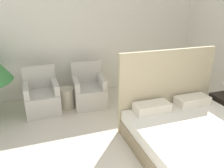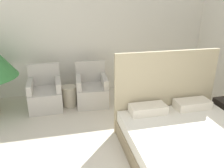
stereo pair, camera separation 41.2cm
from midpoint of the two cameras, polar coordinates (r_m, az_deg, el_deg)
The scene contains 5 objects.
wall_back at distance 5.20m, azimuth -4.00°, elevation 13.39°, with size 10.00×0.06×2.90m.
bed at distance 3.42m, azimuth 23.47°, elevation -14.08°, with size 1.79×2.00×1.39m.
armchair_near_window_left at distance 4.70m, azimuth -14.58°, elevation -2.99°, with size 0.67×0.70×0.89m.
armchair_near_window_right at distance 4.76m, azimuth -2.81°, elevation -2.01°, with size 0.69×0.72×0.89m.
side_table at distance 4.72m, azimuth -8.62°, elevation -3.19°, with size 0.32×0.32×0.43m.
Camera 2 is at (-0.62, -0.95, 2.13)m, focal length 35.00 mm.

